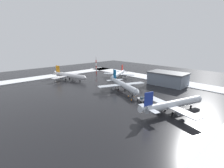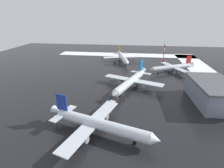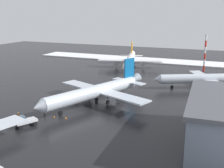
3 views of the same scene
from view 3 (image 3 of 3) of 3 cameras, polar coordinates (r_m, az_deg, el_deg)
name	(u,v)px [view 3 (image 3 of 3)]	position (r m, az deg, el deg)	size (l,w,h in m)	color
ground_plane	(84,96)	(82.22, -5.67, -2.51)	(240.00, 240.00, 0.00)	black
snow_bank_right	(146,60)	(143.25, 6.97, 4.87)	(14.00, 116.00, 0.42)	white
airplane_parked_starboard	(96,91)	(74.03, -3.26, -1.52)	(34.72, 29.39, 10.77)	silver
airplane_far_rear	(129,61)	(121.71, 3.57, 4.74)	(33.62, 28.22, 10.11)	white
airplane_foreground_jet	(203,78)	(94.90, 17.96, 1.08)	(24.81, 29.13, 9.31)	silver
pushback_tug	(25,121)	(63.39, -17.31, -7.17)	(5.10, 4.08, 2.50)	silver
ground_crew_near_tug	(44,110)	(69.55, -13.59, -5.23)	(0.36, 0.36, 1.71)	black
ground_crew_beside_wing	(19,115)	(67.94, -18.46, -6.07)	(0.36, 0.36, 1.71)	black
antenna_mast	(205,53)	(119.87, 18.37, 5.95)	(0.70, 0.70, 15.24)	red
traffic_cone_near_nose	(54,117)	(67.11, -11.69, -6.49)	(0.36, 0.36, 0.55)	orange
traffic_cone_mid_line	(66,118)	(66.02, -9.37, -6.74)	(0.36, 0.36, 0.55)	orange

